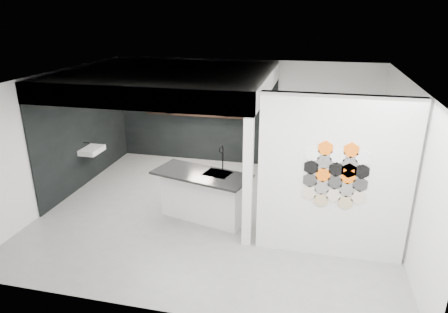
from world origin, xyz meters
TOP-DOWN VIEW (x-y plane):
  - floor at (0.00, 0.00)m, footprint 7.00×6.00m
  - partition_panel at (2.23, -1.00)m, footprint 2.45×0.15m
  - bay_clad_back at (-1.30, 2.97)m, footprint 4.40×0.04m
  - bay_clad_left at (-3.47, 1.00)m, footprint 0.04×4.00m
  - bulkhead at (-1.30, 1.00)m, footprint 4.40×4.00m
  - corner_column at (0.82, -1.00)m, footprint 0.16×0.16m
  - fascia_beam at (-1.30, -0.92)m, footprint 4.40×0.16m
  - wall_basin at (-3.24, 0.80)m, footprint 0.40×0.60m
  - display_shelf at (-1.20, 2.87)m, footprint 3.00×0.15m
  - kitchen_island at (-0.19, -0.25)m, footprint 2.05×1.29m
  - stockpot at (-2.01, 2.87)m, footprint 0.24×0.24m
  - kettle at (-0.42, 2.87)m, footprint 0.25×0.25m
  - glass_bowl at (0.15, 2.87)m, footprint 0.19×0.19m
  - glass_vase at (0.15, 2.87)m, footprint 0.12×0.12m
  - bottle_dark at (-1.48, 2.87)m, footprint 0.09×0.09m
  - utensil_cup at (-2.00, 2.87)m, footprint 0.09×0.09m
  - hex_tile_cluster at (2.26, -1.09)m, footprint 1.04×0.02m

SIDE VIEW (x-z plane):
  - floor at x=0.00m, z-range -0.01..0.00m
  - kitchen_island at x=-0.19m, z-range -0.25..1.28m
  - wall_basin at x=-3.24m, z-range 0.79..0.91m
  - bay_clad_back at x=-1.30m, z-range 0.00..2.35m
  - bay_clad_left at x=-3.47m, z-range 0.00..2.35m
  - corner_column at x=0.82m, z-range 0.00..2.35m
  - display_shelf at x=-1.20m, z-range 1.28..1.32m
  - utensil_cup at x=-2.00m, z-range 1.32..1.41m
  - glass_bowl at x=0.15m, z-range 1.32..1.43m
  - glass_vase at x=0.15m, z-range 1.32..1.45m
  - partition_panel at x=2.23m, z-range 0.00..2.80m
  - kettle at x=-0.42m, z-range 1.32..1.48m
  - stockpot at x=-2.01m, z-range 1.32..1.49m
  - bottle_dark at x=-1.48m, z-range 1.32..1.50m
  - hex_tile_cluster at x=2.26m, z-range 0.92..2.09m
  - bulkhead at x=-1.30m, z-range 2.35..2.75m
  - fascia_beam at x=-1.30m, z-range 2.35..2.75m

